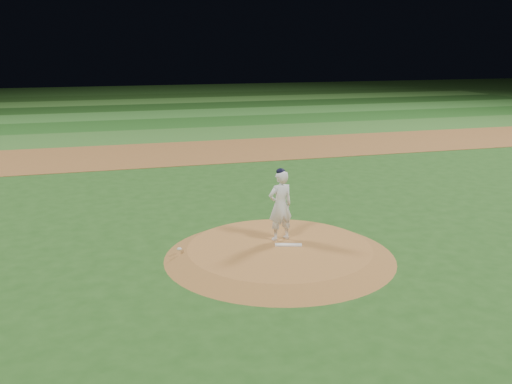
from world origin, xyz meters
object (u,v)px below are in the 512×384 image
object	(u,v)px
pitchers_mound	(280,252)
rosin_bag	(179,249)
pitching_rubber	(288,245)
pitcher_on_mound	(280,205)

from	to	relation	value
pitchers_mound	rosin_bag	size ratio (longest dim) A/B	44.88
pitching_rubber	rosin_bag	bearing A→B (deg)	-171.13
pitching_rubber	pitcher_on_mound	world-z (taller)	pitcher_on_mound
pitchers_mound	rosin_bag	world-z (taller)	rosin_bag
pitchers_mound	pitcher_on_mound	distance (m)	1.13
pitchers_mound	rosin_bag	bearing A→B (deg)	169.74
pitchers_mound	pitching_rubber	size ratio (longest dim) A/B	8.51
rosin_bag	pitcher_on_mound	bearing A→B (deg)	1.39
pitchers_mound	pitcher_on_mound	world-z (taller)	pitcher_on_mound
pitching_rubber	pitcher_on_mound	bearing A→B (deg)	114.76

